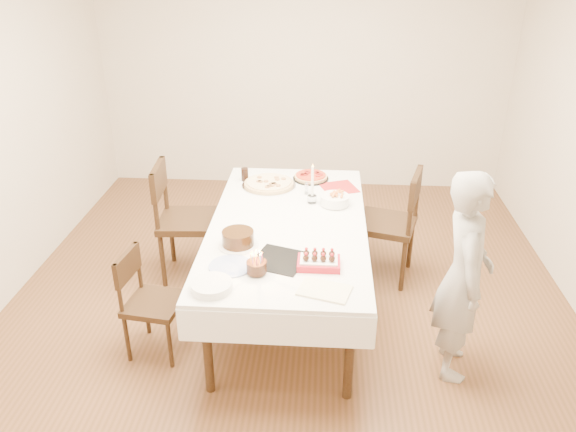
# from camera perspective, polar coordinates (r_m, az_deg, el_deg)

# --- Properties ---
(floor) EXTENTS (5.00, 5.00, 0.00)m
(floor) POSITION_cam_1_polar(r_m,az_deg,el_deg) (4.54, 0.04, -8.97)
(floor) COLOR #51341B
(floor) RESTS_ON ground
(wall_back) EXTENTS (4.50, 0.04, 2.70)m
(wall_back) POSITION_cam_1_polar(r_m,az_deg,el_deg) (6.33, 1.61, 14.76)
(wall_back) COLOR beige
(wall_back) RESTS_ON floor
(wall_front) EXTENTS (4.50, 0.04, 2.70)m
(wall_front) POSITION_cam_1_polar(r_m,az_deg,el_deg) (1.77, -5.69, -20.22)
(wall_front) COLOR beige
(wall_front) RESTS_ON floor
(dining_table) EXTENTS (1.85, 2.41, 0.75)m
(dining_table) POSITION_cam_1_polar(r_m,az_deg,el_deg) (4.31, 0.00, -5.17)
(dining_table) COLOR white
(dining_table) RESTS_ON floor
(chair_right_savory) EXTENTS (0.62, 0.62, 0.98)m
(chair_right_savory) POSITION_cam_1_polar(r_m,az_deg,el_deg) (4.75, 9.94, -0.79)
(chair_right_savory) COLOR #331F11
(chair_right_savory) RESTS_ON floor
(chair_left_savory) EXTENTS (0.55, 0.55, 1.02)m
(chair_left_savory) POSITION_cam_1_polar(r_m,az_deg,el_deg) (4.76, -10.06, -0.49)
(chair_left_savory) COLOR #331F11
(chair_left_savory) RESTS_ON floor
(chair_left_dessert) EXTENTS (0.45, 0.45, 0.78)m
(chair_left_dessert) POSITION_cam_1_polar(r_m,az_deg,el_deg) (3.99, -13.39, -8.66)
(chair_left_dessert) COLOR #331F11
(chair_left_dessert) RESTS_ON floor
(person) EXTENTS (0.39, 0.55, 1.43)m
(person) POSITION_cam_1_polar(r_m,az_deg,el_deg) (3.73, 17.41, -5.89)
(person) COLOR #A39F9A
(person) RESTS_ON floor
(pizza_white) EXTENTS (0.57, 0.57, 0.04)m
(pizza_white) POSITION_cam_1_polar(r_m,az_deg,el_deg) (4.74, -1.96, 3.30)
(pizza_white) COLOR beige
(pizza_white) RESTS_ON dining_table
(pizza_pepperoni) EXTENTS (0.41, 0.41, 0.04)m
(pizza_pepperoni) POSITION_cam_1_polar(r_m,az_deg,el_deg) (4.88, 2.33, 4.01)
(pizza_pepperoni) COLOR red
(pizza_pepperoni) RESTS_ON dining_table
(red_placemat) EXTENTS (0.36, 0.36, 0.01)m
(red_placemat) POSITION_cam_1_polar(r_m,az_deg,el_deg) (4.72, 5.19, 2.85)
(red_placemat) COLOR #B21E1E
(red_placemat) RESTS_ON dining_table
(pasta_bowl) EXTENTS (0.26, 0.26, 0.07)m
(pasta_bowl) POSITION_cam_1_polar(r_m,az_deg,el_deg) (4.40, 4.78, 1.66)
(pasta_bowl) COLOR white
(pasta_bowl) RESTS_ON dining_table
(taper_candle) EXTENTS (0.09, 0.09, 0.33)m
(taper_candle) POSITION_cam_1_polar(r_m,az_deg,el_deg) (4.38, 2.49, 3.33)
(taper_candle) COLOR white
(taper_candle) RESTS_ON dining_table
(shaker_pair) EXTENTS (0.09, 0.09, 0.09)m
(shaker_pair) POSITION_cam_1_polar(r_m,az_deg,el_deg) (4.58, 1.88, 2.74)
(shaker_pair) COLOR white
(shaker_pair) RESTS_ON dining_table
(cola_glass) EXTENTS (0.06, 0.06, 0.11)m
(cola_glass) POSITION_cam_1_polar(r_m,az_deg,el_deg) (4.84, -4.41, 4.23)
(cola_glass) COLOR black
(cola_glass) RESTS_ON dining_table
(layer_cake) EXTENTS (0.30, 0.30, 0.11)m
(layer_cake) POSITION_cam_1_polar(r_m,az_deg,el_deg) (3.81, -5.10, -2.30)
(layer_cake) COLOR black
(layer_cake) RESTS_ON dining_table
(cake_board) EXTENTS (0.41, 0.41, 0.01)m
(cake_board) POSITION_cam_1_polar(r_m,az_deg,el_deg) (3.66, -0.89, -4.51)
(cake_board) COLOR black
(cake_board) RESTS_ON dining_table
(birthday_cake) EXTENTS (0.16, 0.16, 0.14)m
(birthday_cake) POSITION_cam_1_polar(r_m,az_deg,el_deg) (3.49, -3.23, -4.72)
(birthday_cake) COLOR #3A1C10
(birthday_cake) RESTS_ON dining_table
(strawberry_box) EXTENTS (0.27, 0.18, 0.07)m
(strawberry_box) POSITION_cam_1_polar(r_m,az_deg,el_deg) (3.58, 3.15, -4.66)
(strawberry_box) COLOR #A81320
(strawberry_box) RESTS_ON dining_table
(box_lid) EXTENTS (0.34, 0.28, 0.03)m
(box_lid) POSITION_cam_1_polar(r_m,az_deg,el_deg) (3.36, 3.73, -7.64)
(box_lid) COLOR beige
(box_lid) RESTS_ON dining_table
(plate_stack) EXTENTS (0.30, 0.30, 0.05)m
(plate_stack) POSITION_cam_1_polar(r_m,az_deg,el_deg) (3.39, -7.77, -7.04)
(plate_stack) COLOR white
(plate_stack) RESTS_ON dining_table
(china_plate) EXTENTS (0.30, 0.30, 0.01)m
(china_plate) POSITION_cam_1_polar(r_m,az_deg,el_deg) (3.60, -5.85, -5.09)
(china_plate) COLOR white
(china_plate) RESTS_ON dining_table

